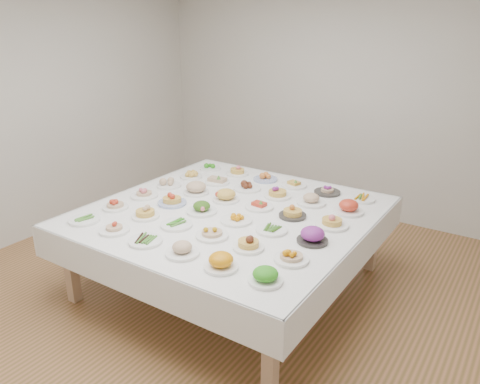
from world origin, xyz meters
The scene contains 38 objects.
room_envelope centered at (0.00, 0.00, 1.83)m, with size 5.02×5.02×2.81m.
display_table centered at (0.01, 0.16, 0.69)m, with size 2.39×2.39×0.75m.
dish_0 centered at (-0.88, -0.73, 0.77)m, with size 0.26×0.26×0.06m.
dish_1 centered at (-0.51, -0.73, 0.80)m, with size 0.24×0.24×0.12m.
dish_2 centered at (-0.17, -0.73, 0.77)m, with size 0.26×0.26×0.06m.
dish_3 centered at (0.20, -0.73, 0.81)m, with size 0.25×0.25×0.14m.
dish_4 centered at (0.55, -0.74, 0.82)m, with size 0.25×0.25×0.15m.
dish_5 centered at (0.90, -0.72, 0.81)m, with size 0.23×0.23×0.12m.
dish_6 centered at (-0.88, -0.38, 0.81)m, with size 0.23×0.23×0.12m.
dish_7 centered at (-0.51, -0.38, 0.81)m, with size 0.24×0.24×0.14m.
dish_8 centered at (-0.17, -0.37, 0.77)m, with size 0.26×0.26×0.06m.
dish_9 centered at (0.20, -0.37, 0.82)m, with size 0.26×0.26×0.14m.
dish_10 centered at (0.55, -0.38, 0.82)m, with size 0.24×0.23×0.14m.
dish_11 centered at (0.90, -0.37, 0.82)m, with size 0.25×0.25×0.14m.
dish_12 centered at (-0.88, -0.02, 0.82)m, with size 0.26×0.26×0.15m.
dish_13 centered at (-0.52, -0.02, 0.82)m, with size 0.28×0.27×0.16m.
dish_14 centered at (-0.17, -0.02, 0.82)m, with size 0.27×0.27×0.15m.
dish_15 centered at (0.19, -0.02, 0.79)m, with size 0.27×0.27×0.10m.
dish_16 centered at (0.54, -0.02, 0.77)m, with size 0.25×0.25×0.05m.
dish_17 centered at (0.90, -0.02, 0.82)m, with size 0.24×0.24×0.14m.
dish_18 centered at (-0.87, 0.33, 0.80)m, with size 0.24×0.24×0.11m.
dish_19 centered at (-0.52, 0.33, 0.82)m, with size 0.24×0.24×0.15m.
dish_20 centered at (-0.16, 0.33, 0.83)m, with size 0.29×0.29×0.16m.
dish_21 centered at (0.20, 0.35, 0.79)m, with size 0.26×0.26×0.10m.
dish_22 centered at (0.55, 0.33, 0.82)m, with size 0.25×0.24×0.15m.
dish_23 centered at (0.91, 0.34, 0.82)m, with size 0.27×0.27×0.15m.
dish_24 centered at (-0.87, 0.68, 0.79)m, with size 0.23×0.23×0.10m.
dish_25 centered at (-0.52, 0.69, 0.80)m, with size 0.25×0.25×0.12m.
dish_26 centered at (-0.16, 0.70, 0.80)m, with size 0.27×0.27×0.12m.
dish_27 centered at (0.20, 0.68, 0.82)m, with size 0.26×0.26×0.15m.
dish_28 centered at (0.55, 0.70, 0.81)m, with size 0.26×0.26×0.13m.
dish_29 centered at (0.91, 0.69, 0.83)m, with size 0.26×0.26×0.16m.
dish_30 centered at (-0.88, 1.04, 0.79)m, with size 0.23×0.23×0.09m.
dish_31 centered at (-0.51, 1.05, 0.81)m, with size 0.24×0.24×0.14m.
dish_32 centered at (-0.15, 1.05, 0.80)m, with size 0.25×0.25×0.12m.
dish_33 centered at (0.19, 1.05, 0.79)m, with size 0.26×0.26×0.10m.
dish_34 centered at (0.56, 1.05, 0.80)m, with size 0.25×0.25×0.12m.
dish_35 centered at (0.90, 1.05, 0.78)m, with size 0.25×0.25×0.06m.
Camera 1 is at (2.23, -3.03, 2.35)m, focal length 35.00 mm.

